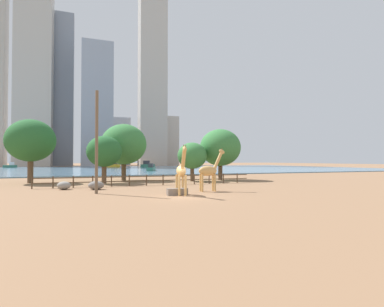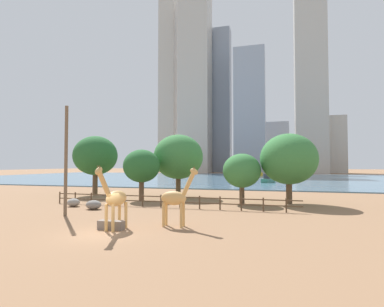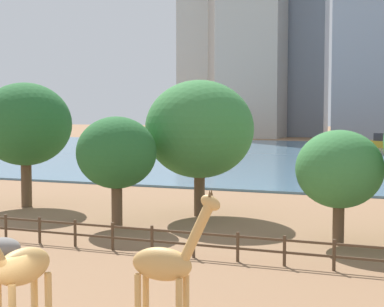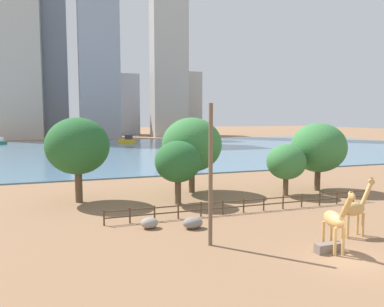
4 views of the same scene
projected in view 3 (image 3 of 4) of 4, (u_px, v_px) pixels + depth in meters
name	position (u px, v px, depth m)	size (l,w,h in m)	color
ground_plane	(344.00, 155.00, 90.01)	(400.00, 400.00, 0.00)	#8C6647
harbor_water	(342.00, 156.00, 87.21)	(180.00, 86.00, 0.20)	slate
giraffe_tall	(18.00, 268.00, 16.46)	(1.07, 3.21, 4.40)	tan
giraffe_companion	(167.00, 264.00, 17.21)	(2.84, 0.78, 4.29)	tan
boulder_near_fence	(4.00, 247.00, 26.27)	(1.59, 1.18, 0.89)	gray
enclosure_fence	(160.00, 238.00, 26.79)	(26.12, 0.14, 1.30)	#4C3826
tree_left_large	(199.00, 129.00, 36.52)	(6.77, 6.77, 8.50)	brown
tree_center_broad	(25.00, 125.00, 40.10)	(6.29, 6.29, 8.53)	brown
tree_right_tall	(116.00, 153.00, 33.13)	(4.53, 4.53, 6.26)	brown
tree_right_small	(339.00, 170.00, 28.72)	(4.26, 4.26, 5.63)	brown
boat_ferry	(199.00, 139.00, 128.29)	(4.99, 2.66, 4.26)	#337259
boat_tug	(378.00, 142.00, 108.71)	(5.29, 5.88, 2.57)	gold
skyline_tower_glass	(368.00, 8.00, 140.61)	(15.32, 11.18, 63.02)	#939EAD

